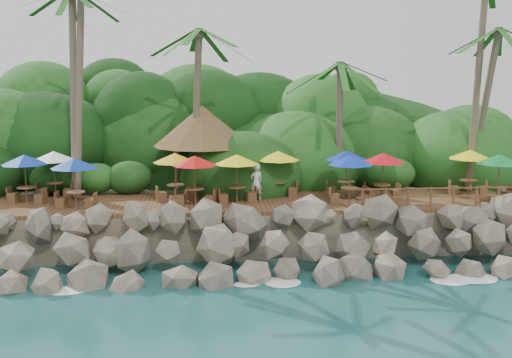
{
  "coord_description": "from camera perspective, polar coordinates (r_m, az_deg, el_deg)",
  "views": [
    {
      "loc": [
        -2.37,
        -23.02,
        8.44
      ],
      "look_at": [
        0.0,
        6.0,
        3.4
      ],
      "focal_mm": 41.71,
      "sensor_mm": 36.0,
      "label": 1
    }
  ],
  "objects": [
    {
      "name": "palapa",
      "position": [
        32.44,
        -5.15,
        5.1
      ],
      "size": [
        5.35,
        5.35,
        4.6
      ],
      "color": "brown",
      "rests_on": "ground"
    },
    {
      "name": "ground",
      "position": [
        24.63,
        1.16,
        -10.22
      ],
      "size": [
        140.0,
        140.0,
        0.0
      ],
      "primitive_type": "plane",
      "color": "#19514F",
      "rests_on": "ground"
    },
    {
      "name": "foam_line",
      "position": [
        24.9,
        1.08,
        -9.92
      ],
      "size": [
        25.2,
        0.8,
        0.06
      ],
      "color": "white",
      "rests_on": "ground"
    },
    {
      "name": "palms",
      "position": [
        32.07,
        2.3,
        16.75
      ],
      "size": [
        27.96,
        6.82,
        15.21
      ],
      "color": "brown",
      "rests_on": "ground"
    },
    {
      "name": "jungle_foliage",
      "position": [
        39.02,
        -1.08,
        -2.67
      ],
      "size": [
        44.0,
        16.0,
        12.0
      ],
      "primitive_type": null,
      "color": "#143811",
      "rests_on": "ground"
    },
    {
      "name": "land_base",
      "position": [
        39.78,
        -1.17,
        -0.89
      ],
      "size": [
        32.0,
        25.2,
        2.1
      ],
      "primitive_type": "cube",
      "color": "gray",
      "rests_on": "ground"
    },
    {
      "name": "jungle_hill",
      "position": [
        47.34,
        -1.73,
        -0.45
      ],
      "size": [
        44.8,
        28.0,
        15.4
      ],
      "primitive_type": "ellipsoid",
      "color": "#143811",
      "rests_on": "ground"
    },
    {
      "name": "waiter",
      "position": [
        29.65,
        0.04,
        -0.33
      ],
      "size": [
        0.78,
        0.65,
        1.83
      ],
      "primitive_type": "imported",
      "rotation": [
        0.0,
        0.0,
        3.51
      ],
      "color": "silver",
      "rests_on": "terrace"
    },
    {
      "name": "dining_clusters",
      "position": [
        29.34,
        0.28,
        1.69
      ],
      "size": [
        25.27,
        5.24,
        2.4
      ],
      "color": "brown",
      "rests_on": "terrace"
    },
    {
      "name": "terrace",
      "position": [
        29.78,
        0.0,
        -2.28
      ],
      "size": [
        26.0,
        5.0,
        0.2
      ],
      "primitive_type": "cube",
      "color": "brown",
      "rests_on": "land_base"
    },
    {
      "name": "seawall",
      "position": [
        26.17,
        0.72,
        -6.36
      ],
      "size": [
        29.0,
        4.0,
        2.3
      ],
      "primitive_type": null,
      "color": "gray",
      "rests_on": "ground"
    },
    {
      "name": "railing",
      "position": [
        29.38,
        17.44,
        -1.49
      ],
      "size": [
        8.3,
        0.1,
        1.0
      ],
      "color": "brown",
      "rests_on": "terrace"
    }
  ]
}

